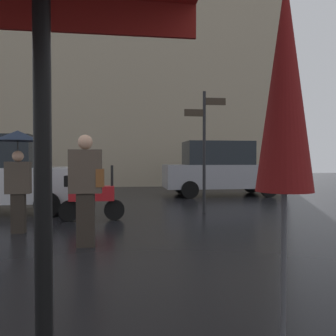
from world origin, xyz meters
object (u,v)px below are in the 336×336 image
pedestrian_with_bag (86,183)px  street_signpost (204,139)px  parked_scooter (90,196)px  folded_patio_umbrella_near (285,98)px  pedestrian_with_umbrella (18,155)px  parked_car_right (221,169)px

pedestrian_with_bag → street_signpost: size_ratio=0.56×
pedestrian_with_bag → parked_scooter: size_ratio=1.21×
parked_scooter → pedestrian_with_bag: bearing=-88.9°
pedestrian_with_bag → street_signpost: (2.66, 3.12, 0.89)m
folded_patio_umbrella_near → pedestrian_with_umbrella: (-2.93, 4.52, -0.31)m
folded_patio_umbrella_near → pedestrian_with_bag: 3.78m
folded_patio_umbrella_near → parked_scooter: size_ratio=1.76×
pedestrian_with_umbrella → parked_car_right: bearing=96.6°
folded_patio_umbrella_near → parked_scooter: 6.03m
pedestrian_with_bag → parked_car_right: parked_car_right is taller
parked_scooter → street_signpost: bearing=13.4°
pedestrian_with_umbrella → parked_car_right: 8.20m
parked_scooter → street_signpost: 3.21m
pedestrian_with_umbrella → street_signpost: bearing=76.1°
parked_car_right → street_signpost: bearing=-125.8°
pedestrian_with_umbrella → parked_scooter: size_ratio=1.31×
pedestrian_with_bag → parked_car_right: 8.30m
pedestrian_with_umbrella → parked_car_right: (5.65, 5.93, -0.43)m
parked_scooter → street_signpost: street_signpost is taller
parked_scooter → folded_patio_umbrella_near: bearing=-75.7°
parked_scooter → parked_car_right: parked_car_right is taller
folded_patio_umbrella_near → pedestrian_with_bag: bearing=115.3°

